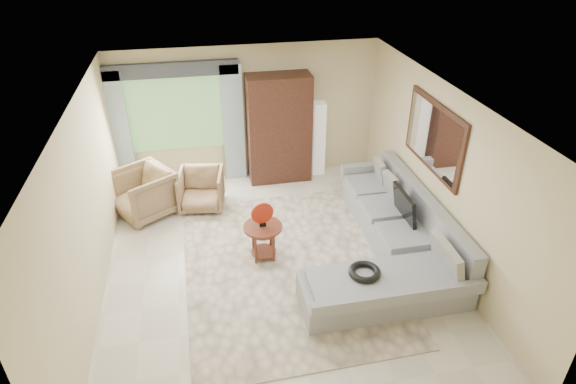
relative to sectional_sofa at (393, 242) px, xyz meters
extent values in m
plane|color=silver|center=(-1.78, 0.18, -0.28)|extent=(6.00, 6.00, 0.00)
cube|color=beige|center=(-1.64, 0.12, -0.27)|extent=(3.07, 4.05, 0.02)
cube|color=#999DA1|center=(0.22, 0.68, -0.08)|extent=(0.90, 2.40, 0.40)
cube|color=#999DA1|center=(-0.48, -0.92, -0.08)|extent=(2.30, 0.80, 0.40)
cube|color=#999DA1|center=(0.57, 0.28, 0.37)|extent=(0.20, 3.20, 0.50)
cube|color=#999DA1|center=(0.22, 1.96, 0.23)|extent=(0.90, 0.16, 0.22)
cube|color=#999DA1|center=(-0.48, -1.37, 0.21)|extent=(2.30, 0.10, 0.18)
cube|color=black|center=(0.27, 0.32, 0.44)|extent=(0.14, 0.74, 0.48)
torus|color=black|center=(-0.78, -0.87, 0.26)|extent=(0.43, 0.43, 0.09)
cylinder|color=#4C2014|center=(-1.95, 0.39, 0.29)|extent=(0.59, 0.59, 0.04)
cylinder|color=#4C2014|center=(-1.95, 0.39, -0.02)|extent=(0.39, 0.39, 0.53)
cylinder|color=#9D220F|center=(-1.95, 0.39, 0.54)|extent=(0.34, 0.08, 0.34)
imported|color=#8E774D|center=(-3.79, 2.03, 0.14)|extent=(1.28, 1.27, 0.85)
imported|color=olive|center=(-2.80, 2.07, 0.07)|extent=(0.87, 0.89, 0.71)
imported|color=#999999|center=(-4.23, 2.53, -0.01)|extent=(0.63, 0.59, 0.55)
cube|color=black|center=(-1.23, 2.90, 0.77)|extent=(1.20, 0.55, 2.10)
cube|color=silver|center=(-0.43, 2.96, 0.47)|extent=(0.24, 0.24, 1.50)
cube|color=#669E59|center=(-3.13, 3.15, 1.12)|extent=(1.80, 0.04, 1.40)
cube|color=#9EB7CC|center=(-4.18, 3.06, 0.87)|extent=(0.40, 0.08, 2.30)
cube|color=#9EB7CC|center=(-2.08, 3.06, 0.87)|extent=(0.40, 0.08, 2.30)
cube|color=#1E232D|center=(-3.13, 3.08, 1.97)|extent=(2.40, 0.12, 0.26)
cube|color=black|center=(0.69, 0.53, 1.47)|extent=(0.04, 1.70, 1.05)
cube|color=white|center=(0.66, 0.53, 1.47)|extent=(0.02, 1.54, 0.90)
camera|label=1|loc=(-2.75, -5.50, 4.38)|focal=30.00mm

